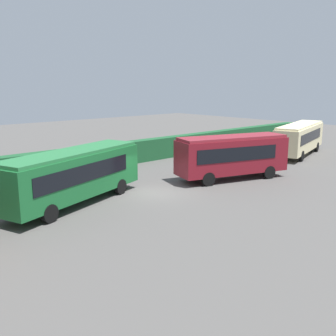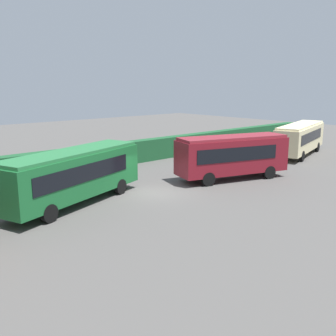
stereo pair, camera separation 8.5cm
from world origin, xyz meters
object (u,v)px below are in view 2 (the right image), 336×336
traffic_cone (207,157)px  person_right (272,149)px  bus_maroon (232,155)px  bus_cream (300,137)px  person_center (237,160)px  bus_green (73,174)px

traffic_cone → person_right: bearing=-32.0°
bus_maroon → person_right: 10.32m
bus_cream → person_right: bus_cream is taller
person_center → person_right: person_center is taller
bus_green → bus_maroon: bus_maroon is taller
bus_maroon → person_center: (2.20, 1.29, -0.90)m
person_center → traffic_cone: (2.08, 5.10, -0.69)m
bus_cream → person_center: size_ratio=5.72×
traffic_cone → bus_maroon: bearing=-123.8°
bus_maroon → bus_cream: bearing=25.9°
bus_cream → traffic_cone: bearing=137.6°
bus_maroon → person_right: bearing=34.3°
bus_cream → bus_maroon: bearing=172.8°
person_center → bus_maroon: bearing=-155.4°
bus_maroon → person_center: bearing=48.2°
bus_maroon → bus_cream: (13.12, 1.86, -0.06)m
person_center → bus_green: bearing=169.8°
person_right → traffic_cone: person_right is taller
bus_green → traffic_cone: (16.28, 4.01, -1.57)m
person_right → bus_cream: bearing=1.4°
bus_green → traffic_cone: size_ratio=17.20×
bus_green → bus_cream: size_ratio=0.97×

